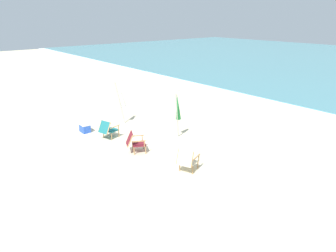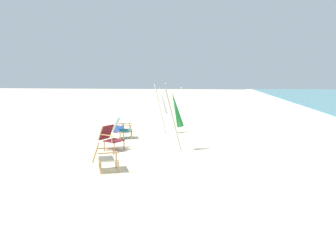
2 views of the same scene
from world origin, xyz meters
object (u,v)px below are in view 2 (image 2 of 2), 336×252
(beach_chair_front_right, at_px, (102,155))
(cooler_box, at_px, (119,128))
(beach_chair_back_left, at_px, (110,137))
(umbrella_furled_white, at_px, (162,101))
(beach_chair_mid_center, at_px, (121,128))
(umbrella_furled_green, at_px, (176,110))

(beach_chair_front_right, xyz_separation_m, cooler_box, (-5.52, -1.00, -0.23))
(beach_chair_back_left, height_order, umbrella_furled_white, umbrella_furled_white)
(beach_chair_mid_center, distance_m, beach_chair_back_left, 1.84)
(umbrella_furled_white, bearing_deg, beach_chair_front_right, -9.06)
(beach_chair_mid_center, distance_m, cooler_box, 1.40)
(umbrella_furled_green, height_order, cooler_box, umbrella_furled_green)
(beach_chair_front_right, xyz_separation_m, umbrella_furled_green, (-2.37, 1.68, 0.91))
(beach_chair_back_left, distance_m, umbrella_furled_green, 2.33)
(beach_chair_front_right, relative_size, umbrella_furled_white, 0.40)
(beach_chair_front_right, relative_size, cooler_box, 1.70)
(beach_chair_mid_center, relative_size, cooler_box, 1.78)
(beach_chair_front_right, bearing_deg, umbrella_furled_green, 144.64)
(beach_chair_front_right, relative_size, umbrella_furled_green, 0.41)
(beach_chair_mid_center, xyz_separation_m, cooler_box, (-1.31, -0.44, -0.22))
(beach_chair_back_left, xyz_separation_m, umbrella_furled_white, (-3.04, 1.33, 0.94))
(beach_chair_mid_center, bearing_deg, umbrella_furled_green, 50.61)
(beach_chair_back_left, bearing_deg, umbrella_furled_green, 90.07)
(beach_chair_back_left, xyz_separation_m, umbrella_furled_green, (-0.00, 2.15, 0.91))
(beach_chair_back_left, bearing_deg, umbrella_furled_white, 156.39)
(beach_chair_mid_center, relative_size, beach_chair_front_right, 1.05)
(beach_chair_front_right, bearing_deg, beach_chair_mid_center, -172.42)
(umbrella_furled_green, bearing_deg, umbrella_furled_white, -164.93)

